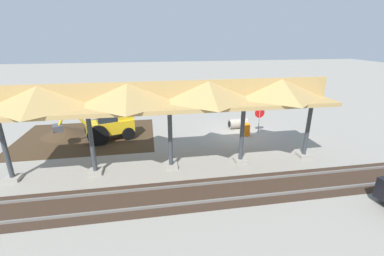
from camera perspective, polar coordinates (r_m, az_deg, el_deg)
name	(u,v)px	position (r m, az deg, el deg)	size (l,w,h in m)	color
ground_plane	(238,133)	(19.99, 10.25, -1.19)	(120.00, 120.00, 0.00)	gray
dirt_work_zone	(87,137)	(20.52, -22.27, -1.83)	(9.69, 7.00, 0.01)	#42301E
platform_canopy	(169,95)	(13.33, -5.13, 7.29)	(17.60, 3.20, 4.90)	#9E998E
rail_tracks	(288,185)	(13.96, 20.55, -11.76)	(60.00, 2.58, 0.15)	slate
stop_sign	(259,115)	(19.85, 14.77, 2.72)	(0.76, 0.06, 2.03)	gray
backhoe	(108,123)	(19.05, -18.23, 1.10)	(5.25, 2.73, 2.82)	yellow
dirt_mound	(64,135)	(21.69, -26.63, -1.37)	(6.38, 6.38, 1.31)	#42301E
concrete_pipe	(238,123)	(21.04, 10.16, 1.00)	(1.56, 0.92, 0.77)	#9E9384
traffic_barrel	(246,130)	(19.58, 11.94, -0.36)	(0.56, 0.56, 0.90)	orange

